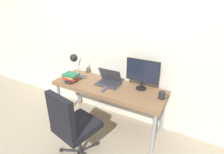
{
  "coord_description": "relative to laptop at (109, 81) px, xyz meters",
  "views": [
    {
      "loc": [
        1.19,
        -1.74,
        1.92
      ],
      "look_at": [
        0.09,
        0.27,
        0.89
      ],
      "focal_mm": 28.0,
      "sensor_mm": 36.0,
      "label": 1
    }
  ],
  "objects": [
    {
      "name": "tv_remote",
      "position": [
        0.04,
        -0.2,
        -0.04
      ],
      "size": [
        0.06,
        0.16,
        0.02
      ],
      "color": "#4C4C51",
      "rests_on": "desk"
    },
    {
      "name": "office_chair",
      "position": [
        -0.03,
        -0.86,
        -0.22
      ],
      "size": [
        0.55,
        0.57,
        0.98
      ],
      "color": "black",
      "rests_on": "ground_plane"
    },
    {
      "name": "game_controller",
      "position": [
        -0.56,
        -0.28,
        -0.03
      ],
      "size": [
        0.16,
        0.1,
        0.04
      ],
      "color": "black",
      "rests_on": "desk"
    },
    {
      "name": "wall_back",
      "position": [
        0.03,
        0.3,
        0.54
      ],
      "size": [
        8.0,
        0.05,
        2.6
      ],
      "color": "beige",
      "rests_on": "ground_plane"
    },
    {
      "name": "desk_lamp",
      "position": [
        -0.51,
        -0.14,
        0.27
      ],
      "size": [
        0.14,
        0.31,
        0.45
      ],
      "color": "#4C4C51",
      "rests_on": "desk"
    },
    {
      "name": "monitor",
      "position": [
        0.5,
        0.1,
        0.21
      ],
      "size": [
        0.48,
        0.16,
        0.45
      ],
      "color": "black",
      "rests_on": "desk"
    },
    {
      "name": "laptop",
      "position": [
        0.0,
        0.0,
        0.0
      ],
      "size": [
        0.37,
        0.25,
        0.24
      ],
      "color": "#38383D",
      "rests_on": "desk"
    },
    {
      "name": "desk",
      "position": [
        0.03,
        -0.07,
        -0.11
      ],
      "size": [
        1.75,
        0.6,
        0.71
      ],
      "color": "brown",
      "rests_on": "ground_plane"
    },
    {
      "name": "book_stack",
      "position": [
        -0.58,
        -0.19,
        0.02
      ],
      "size": [
        0.26,
        0.2,
        0.13
      ],
      "color": "#286B47",
      "rests_on": "desk"
    },
    {
      "name": "ground_plane",
      "position": [
        0.03,
        -0.37,
        -0.76
      ],
      "size": [
        12.0,
        12.0,
        0.0
      ],
      "primitive_type": "plane",
      "color": "tan"
    },
    {
      "name": "mug",
      "position": [
        0.83,
        -0.04,
        -0.0
      ],
      "size": [
        0.13,
        0.09,
        0.1
      ],
      "color": "black",
      "rests_on": "desk"
    }
  ]
}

